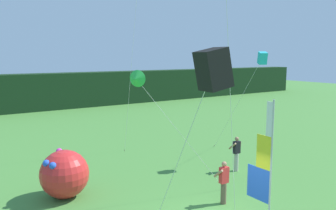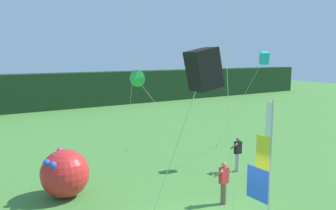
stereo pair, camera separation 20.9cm
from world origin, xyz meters
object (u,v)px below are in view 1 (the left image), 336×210
at_px(inflatable_balloon, 64,174).
at_px(kite_cyan_box_4, 262,59).
at_px(person_far_right, 224,181).
at_px(banner_flag, 264,165).
at_px(kite_black_box_5, 212,72).
at_px(kite_green_delta_2, 137,80).
at_px(person_far_left, 236,153).

distance_m(inflatable_balloon, kite_cyan_box_4, 11.01).
bearing_deg(person_far_right, banner_flag, -89.90).
distance_m(person_far_right, kite_black_box_5, 9.24).
xyz_separation_m(kite_green_delta_2, kite_cyan_box_4, (7.88, 1.10, 0.70)).
height_order(person_far_left, person_far_right, person_far_left).
relative_size(inflatable_balloon, kite_green_delta_2, 0.38).
bearing_deg(person_far_left, kite_green_delta_2, -171.94).
relative_size(banner_flag, kite_cyan_box_4, 0.73).
bearing_deg(person_far_right, inflatable_balloon, 140.94).
xyz_separation_m(kite_green_delta_2, kite_black_box_5, (-2.81, -7.34, 0.64)).
height_order(banner_flag, kite_black_box_5, kite_black_box_5).
distance_m(kite_green_delta_2, kite_black_box_5, 7.88).
distance_m(banner_flag, person_far_right, 2.24).
relative_size(person_far_right, kite_black_box_5, 0.29).
bearing_deg(kite_green_delta_2, kite_cyan_box_4, 7.94).
height_order(banner_flag, inflatable_balloon, banner_flag).
relative_size(person_far_right, inflatable_balloon, 0.86).
bearing_deg(person_far_left, person_far_right, -141.74).
relative_size(kite_green_delta_2, kite_cyan_box_4, 0.88).
xyz_separation_m(banner_flag, kite_green_delta_2, (-2.85, 3.54, 2.76)).
bearing_deg(kite_cyan_box_4, kite_black_box_5, -141.70).
bearing_deg(kite_cyan_box_4, kite_green_delta_2, -172.06).
relative_size(kite_green_delta_2, kite_black_box_5, 0.89).
bearing_deg(inflatable_balloon, person_far_left, -10.61).
distance_m(person_far_left, person_far_right, 4.01).
distance_m(banner_flag, kite_black_box_5, 7.61).
bearing_deg(banner_flag, person_far_right, 90.10).
xyz_separation_m(person_far_right, inflatable_balloon, (-4.92, 3.99, 0.08)).
xyz_separation_m(banner_flag, kite_black_box_5, (-5.65, -3.80, 3.40)).
xyz_separation_m(person_far_right, kite_cyan_box_4, (5.03, 2.73, 4.63)).
bearing_deg(kite_green_delta_2, inflatable_balloon, 131.33).
height_order(inflatable_balloon, kite_green_delta_2, kite_green_delta_2).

